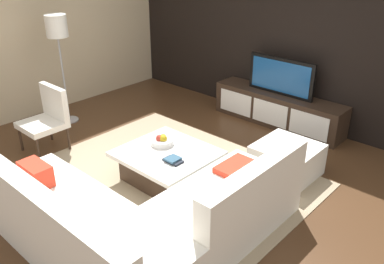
# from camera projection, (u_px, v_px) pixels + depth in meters

# --- Properties ---
(ground_plane) EXTENTS (14.00, 14.00, 0.00)m
(ground_plane) POSITION_uv_depth(u_px,v_px,m) (168.00, 186.00, 4.80)
(ground_plane) COLOR #4C301C
(feature_wall_back) EXTENTS (6.40, 0.12, 2.80)m
(feature_wall_back) POSITION_uv_depth(u_px,v_px,m) (296.00, 31.00, 5.99)
(feature_wall_back) COLOR black
(feature_wall_back) RESTS_ON ground
(side_wall_left) EXTENTS (0.12, 5.20, 2.80)m
(side_wall_left) POSITION_uv_depth(u_px,v_px,m) (29.00, 27.00, 6.27)
(side_wall_left) COLOR #C6B28E
(side_wall_left) RESTS_ON ground
(area_rug) EXTENTS (3.20, 2.79, 0.01)m
(area_rug) POSITION_uv_depth(u_px,v_px,m) (162.00, 182.00, 4.86)
(area_rug) COLOR tan
(area_rug) RESTS_ON ground
(media_console) EXTENTS (2.09, 0.46, 0.50)m
(media_console) POSITION_uv_depth(u_px,v_px,m) (278.00, 109.00, 6.29)
(media_console) COLOR #332319
(media_console) RESTS_ON ground
(television) EXTENTS (1.08, 0.06, 0.55)m
(television) POSITION_uv_depth(u_px,v_px,m) (281.00, 76.00, 6.06)
(television) COLOR black
(television) RESTS_ON media_console
(sectional_couch) EXTENTS (2.35, 2.35, 0.83)m
(sectional_couch) POSITION_uv_depth(u_px,v_px,m) (138.00, 218.00, 3.78)
(sectional_couch) COLOR white
(sectional_couch) RESTS_ON ground
(coffee_table) EXTENTS (1.05, 0.98, 0.38)m
(coffee_table) POSITION_uv_depth(u_px,v_px,m) (167.00, 165.00, 4.84)
(coffee_table) COLOR #332319
(coffee_table) RESTS_ON ground
(accent_chair_near) EXTENTS (0.55, 0.53, 0.87)m
(accent_chair_near) POSITION_uv_depth(u_px,v_px,m) (48.00, 115.00, 5.46)
(accent_chair_near) COLOR #332319
(accent_chair_near) RESTS_ON ground
(floor_lamp) EXTENTS (0.31, 0.31, 1.66)m
(floor_lamp) POSITION_uv_depth(u_px,v_px,m) (57.00, 33.00, 5.91)
(floor_lamp) COLOR #A5A5AA
(floor_lamp) RESTS_ON ground
(ottoman) EXTENTS (0.70, 0.70, 0.40)m
(ottoman) POSITION_uv_depth(u_px,v_px,m) (286.00, 160.00, 4.95)
(ottoman) COLOR white
(ottoman) RESTS_ON ground
(fruit_bowl) EXTENTS (0.28, 0.28, 0.14)m
(fruit_bowl) POSITION_uv_depth(u_px,v_px,m) (162.00, 141.00, 4.91)
(fruit_bowl) COLOR silver
(fruit_bowl) RESTS_ON coffee_table
(book_stack) EXTENTS (0.22, 0.16, 0.04)m
(book_stack) POSITION_uv_depth(u_px,v_px,m) (173.00, 160.00, 4.55)
(book_stack) COLOR #1E232D
(book_stack) RESTS_ON coffee_table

